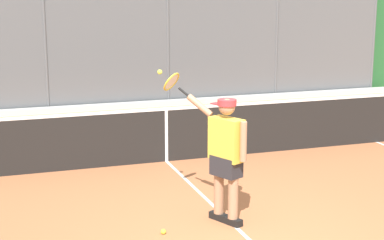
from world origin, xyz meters
The scene contains 4 objects.
fence_backdrop centered at (0.00, -9.38, 1.43)m, with size 18.19×1.37×2.92m.
tennis_net centered at (0.00, -3.69, 0.49)m, with size 11.12×0.09×1.07m.
tennis_player centered at (0.07, -0.72, 0.95)m, with size 0.88×1.16×1.92m.
tennis_ball_near_baseline centered at (0.94, -0.57, 0.03)m, with size 0.07×0.07×0.07m, color #C1D138.
Camera 1 is at (2.87, 6.36, 3.01)m, focal length 57.95 mm.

